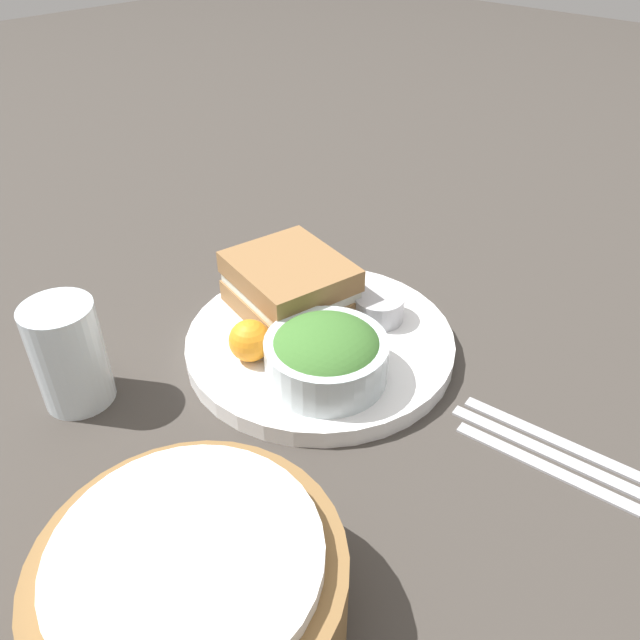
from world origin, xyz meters
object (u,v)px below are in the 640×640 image
plate (320,342)px  dressing_cup (379,307)px  drink_glass (69,355)px  sandwich (290,286)px  knife (551,453)px  fork (558,441)px  salad_bowl (326,355)px  spoon (544,466)px  bread_basket (193,590)px

plate → dressing_cup: dressing_cup is taller
dressing_cup → drink_glass: size_ratio=0.51×
sandwich → knife: size_ratio=0.77×
fork → plate: bearing=-176.0°
salad_bowl → drink_glass: (0.17, 0.17, 0.01)m
sandwich → salad_bowl: (-0.11, 0.06, -0.00)m
dressing_cup → drink_glass: bearing=62.8°
sandwich → drink_glass: 0.24m
drink_glass → knife: bearing=-146.3°
dressing_cup → drink_glass: 0.32m
dressing_cup → salad_bowl: bearing=102.3°
plate → spoon: bearing=-176.7°
drink_glass → bread_basket: (-0.27, 0.06, -0.01)m
plate → drink_glass: size_ratio=2.64×
salad_bowl → spoon: bearing=-164.1°
drink_glass → fork: (-0.37, -0.27, -0.05)m
salad_bowl → fork: salad_bowl is taller
bread_basket → fork: bearing=-107.5°
dressing_cup → drink_glass: drink_glass is taller
spoon → fork: bearing=90.0°
fork → dressing_cup: bearing=168.5°
knife → spoon: same height
dressing_cup → knife: bearing=171.4°
plate → salad_bowl: 0.08m
sandwich → knife: 0.31m
salad_bowl → fork: (-0.20, -0.09, -0.04)m
drink_glass → spoon: 0.44m
sandwich → spoon: 0.32m
drink_glass → spoon: bearing=-148.4°
knife → spoon: (-0.00, 0.02, 0.00)m
fork → knife: bearing=-90.0°
knife → spoon: size_ratio=1.17×
fork → bread_basket: bearing=-114.8°
sandwich → drink_glass: bearing=74.8°
plate → spoon: plate is taller
bread_basket → knife: 0.33m
sandwich → plate: bearing=167.6°
spoon → bread_basket: bearing=-117.6°
salad_bowl → spoon: (-0.20, -0.06, -0.04)m
plate → drink_glass: (0.12, 0.22, 0.04)m
plate → sandwich: bearing=-12.4°
salad_bowl → bread_basket: bearing=112.7°
spoon → plate: bearing=176.0°
salad_bowl → bread_basket: bread_basket is taller
bread_basket → spoon: bearing=-110.3°
plate → drink_glass: drink_glass is taller
spoon → knife: bearing=90.0°
knife → salad_bowl: bearing=-166.7°
drink_glass → spoon: (-0.37, -0.23, -0.05)m
salad_bowl → dressing_cup: salad_bowl is taller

